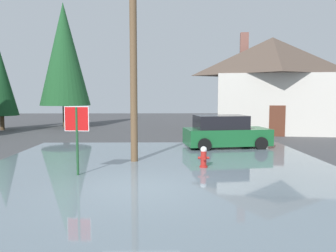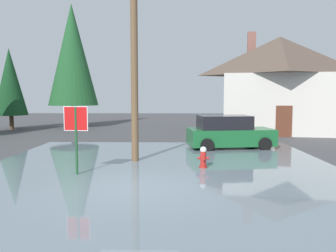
{
  "view_description": "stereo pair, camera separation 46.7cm",
  "coord_description": "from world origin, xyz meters",
  "px_view_note": "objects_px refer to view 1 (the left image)",
  "views": [
    {
      "loc": [
        0.69,
        -9.16,
        2.64
      ],
      "look_at": [
        0.9,
        3.14,
        1.51
      ],
      "focal_mm": 35.54,
      "sensor_mm": 36.0,
      "label": 1
    },
    {
      "loc": [
        1.16,
        -9.16,
        2.64
      ],
      "look_at": [
        0.9,
        3.14,
        1.51
      ],
      "focal_mm": 35.54,
      "sensor_mm": 36.0,
      "label": 2
    }
  ],
  "objects_px": {
    "fire_hydrant": "(204,158)",
    "utility_pole": "(133,41)",
    "stop_sign_near": "(77,126)",
    "pine_tree_mid_left": "(0,82)",
    "pine_tree_tall_left": "(64,55)",
    "house": "(271,83)",
    "parked_car": "(225,132)"
  },
  "relations": [
    {
      "from": "fire_hydrant",
      "to": "utility_pole",
      "type": "height_order",
      "value": "utility_pole"
    },
    {
      "from": "fire_hydrant",
      "to": "utility_pole",
      "type": "relative_size",
      "value": 0.09
    },
    {
      "from": "utility_pole",
      "to": "stop_sign_near",
      "type": "bearing_deg",
      "value": -125.66
    },
    {
      "from": "fire_hydrant",
      "to": "pine_tree_mid_left",
      "type": "relative_size",
      "value": 0.13
    },
    {
      "from": "pine_tree_tall_left",
      "to": "pine_tree_mid_left",
      "type": "xyz_separation_m",
      "value": [
        -4.23,
        -2.19,
        -2.29
      ]
    },
    {
      "from": "fire_hydrant",
      "to": "house",
      "type": "distance_m",
      "value": 13.96
    },
    {
      "from": "stop_sign_near",
      "to": "parked_car",
      "type": "height_order",
      "value": "stop_sign_near"
    },
    {
      "from": "utility_pole",
      "to": "house",
      "type": "bearing_deg",
      "value": 50.54
    },
    {
      "from": "parked_car",
      "to": "utility_pole",
      "type": "bearing_deg",
      "value": -140.24
    },
    {
      "from": "stop_sign_near",
      "to": "pine_tree_mid_left",
      "type": "relative_size",
      "value": 0.37
    },
    {
      "from": "stop_sign_near",
      "to": "utility_pole",
      "type": "xyz_separation_m",
      "value": [
        1.65,
        2.3,
        3.09
      ]
    },
    {
      "from": "house",
      "to": "pine_tree_mid_left",
      "type": "bearing_deg",
      "value": 175.43
    },
    {
      "from": "house",
      "to": "utility_pole",
      "type": "bearing_deg",
      "value": -129.46
    },
    {
      "from": "parked_car",
      "to": "house",
      "type": "bearing_deg",
      "value": 57.4
    },
    {
      "from": "stop_sign_near",
      "to": "fire_hydrant",
      "type": "bearing_deg",
      "value": 14.64
    },
    {
      "from": "house",
      "to": "fire_hydrant",
      "type": "bearing_deg",
      "value": -117.73
    },
    {
      "from": "house",
      "to": "pine_tree_tall_left",
      "type": "relative_size",
      "value": 0.89
    },
    {
      "from": "pine_tree_tall_left",
      "to": "house",
      "type": "bearing_deg",
      "value": -13.45
    },
    {
      "from": "utility_pole",
      "to": "fire_hydrant",
      "type": "bearing_deg",
      "value": -24.52
    },
    {
      "from": "fire_hydrant",
      "to": "pine_tree_mid_left",
      "type": "distance_m",
      "value": 19.65
    },
    {
      "from": "stop_sign_near",
      "to": "utility_pole",
      "type": "bearing_deg",
      "value": 54.34
    },
    {
      "from": "utility_pole",
      "to": "pine_tree_tall_left",
      "type": "relative_size",
      "value": 0.9
    },
    {
      "from": "utility_pole",
      "to": "pine_tree_tall_left",
      "type": "distance_m",
      "value": 16.25
    },
    {
      "from": "house",
      "to": "parked_car",
      "type": "height_order",
      "value": "house"
    },
    {
      "from": "pine_tree_mid_left",
      "to": "fire_hydrant",
      "type": "bearing_deg",
      "value": -44.81
    },
    {
      "from": "stop_sign_near",
      "to": "house",
      "type": "bearing_deg",
      "value": 51.18
    },
    {
      "from": "utility_pole",
      "to": "pine_tree_tall_left",
      "type": "xyz_separation_m",
      "value": [
        -6.91,
        14.65,
        1.23
      ]
    },
    {
      "from": "stop_sign_near",
      "to": "pine_tree_tall_left",
      "type": "distance_m",
      "value": 18.27
    },
    {
      "from": "pine_tree_tall_left",
      "to": "pine_tree_mid_left",
      "type": "bearing_deg",
      "value": -152.66
    },
    {
      "from": "stop_sign_near",
      "to": "parked_car",
      "type": "bearing_deg",
      "value": 44.67
    },
    {
      "from": "house",
      "to": "pine_tree_mid_left",
      "type": "relative_size",
      "value": 1.45
    },
    {
      "from": "stop_sign_near",
      "to": "pine_tree_mid_left",
      "type": "height_order",
      "value": "pine_tree_mid_left"
    }
  ]
}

